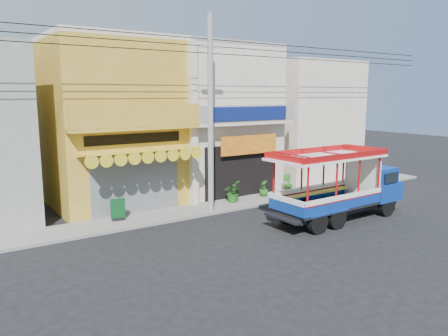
{
  "coord_description": "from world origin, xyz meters",
  "views": [
    {
      "loc": [
        -11.56,
        -13.48,
        5.52
      ],
      "look_at": [
        -0.8,
        2.5,
        2.26
      ],
      "focal_mm": 35.0,
      "sensor_mm": 36.0,
      "label": 1
    }
  ],
  "objects_px": {
    "utility_pole": "(213,105)",
    "potted_plant_b": "(287,183)",
    "potted_plant_a": "(232,192)",
    "green_sign": "(118,211)",
    "potted_plant_c": "(264,188)",
    "songthaew_truck": "(346,185)"
  },
  "relations": [
    {
      "from": "green_sign",
      "to": "potted_plant_a",
      "type": "bearing_deg",
      "value": -0.8
    },
    {
      "from": "utility_pole",
      "to": "potted_plant_b",
      "type": "relative_size",
      "value": 26.84
    },
    {
      "from": "songthaew_truck",
      "to": "potted_plant_a",
      "type": "height_order",
      "value": "songthaew_truck"
    },
    {
      "from": "utility_pole",
      "to": "songthaew_truck",
      "type": "relative_size",
      "value": 4.1
    },
    {
      "from": "green_sign",
      "to": "potted_plant_b",
      "type": "xyz_separation_m",
      "value": [
        9.77,
        -0.03,
        0.12
      ]
    },
    {
      "from": "potted_plant_b",
      "to": "potted_plant_c",
      "type": "distance_m",
      "value": 1.64
    },
    {
      "from": "utility_pole",
      "to": "potted_plant_a",
      "type": "distance_m",
      "value": 4.79
    },
    {
      "from": "songthaew_truck",
      "to": "potted_plant_c",
      "type": "relative_size",
      "value": 7.94
    },
    {
      "from": "utility_pole",
      "to": "potted_plant_c",
      "type": "relative_size",
      "value": 32.52
    },
    {
      "from": "potted_plant_c",
      "to": "green_sign",
      "type": "bearing_deg",
      "value": -71.61
    },
    {
      "from": "green_sign",
      "to": "potted_plant_c",
      "type": "relative_size",
      "value": 1.11
    },
    {
      "from": "potted_plant_a",
      "to": "green_sign",
      "type": "bearing_deg",
      "value": 122.26
    },
    {
      "from": "utility_pole",
      "to": "potted_plant_c",
      "type": "xyz_separation_m",
      "value": [
        3.83,
        1.0,
        -4.48
      ]
    },
    {
      "from": "utility_pole",
      "to": "potted_plant_b",
      "type": "bearing_deg",
      "value": 9.77
    },
    {
      "from": "potted_plant_b",
      "to": "potted_plant_c",
      "type": "relative_size",
      "value": 1.21
    },
    {
      "from": "utility_pole",
      "to": "songthaew_truck",
      "type": "height_order",
      "value": "utility_pole"
    },
    {
      "from": "utility_pole",
      "to": "green_sign",
      "type": "xyz_separation_m",
      "value": [
        -4.3,
        0.97,
        -4.51
      ]
    },
    {
      "from": "green_sign",
      "to": "utility_pole",
      "type": "bearing_deg",
      "value": -12.71
    },
    {
      "from": "green_sign",
      "to": "songthaew_truck",
      "type": "bearing_deg",
      "value": -29.52
    },
    {
      "from": "utility_pole",
      "to": "potted_plant_b",
      "type": "height_order",
      "value": "utility_pole"
    },
    {
      "from": "potted_plant_b",
      "to": "utility_pole",
      "type": "bearing_deg",
      "value": 83.37
    },
    {
      "from": "songthaew_truck",
      "to": "potted_plant_b",
      "type": "bearing_deg",
      "value": 78.57
    }
  ]
}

